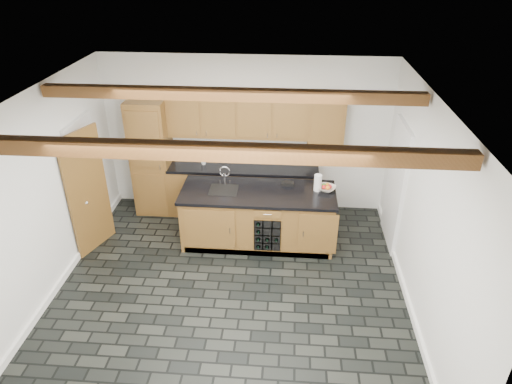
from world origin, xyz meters
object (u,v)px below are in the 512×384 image
at_px(kitchen_scale, 287,183).
at_px(fruit_bowl, 326,188).
at_px(island, 258,217).
at_px(paper_towel, 318,183).

xyz_separation_m(kitchen_scale, fruit_bowl, (0.62, -0.13, 0.01)).
relative_size(kitchen_scale, fruit_bowl, 0.71).
distance_m(island, kitchen_scale, 0.72).
xyz_separation_m(island, fruit_bowl, (1.07, 0.14, 0.50)).
distance_m(island, paper_towel, 1.12).
height_order(kitchen_scale, paper_towel, paper_towel).
xyz_separation_m(fruit_bowl, paper_towel, (-0.14, -0.01, 0.10)).
distance_m(fruit_bowl, paper_towel, 0.18).
bearing_deg(kitchen_scale, paper_towel, -18.51).
bearing_deg(paper_towel, island, -172.50).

